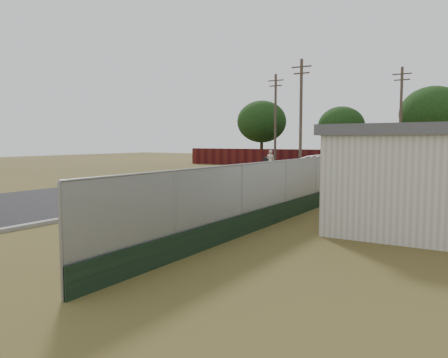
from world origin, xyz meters
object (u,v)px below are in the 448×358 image
Objects in this scene: pedestrian at (271,161)px; mailbox at (214,178)px; fire_hydrant at (175,220)px; pickup_truck at (329,166)px; trash_bin at (268,163)px.

mailbox is at bearing 99.13° from pedestrian.
mailbox is (-3.86, 7.95, 0.42)m from fire_hydrant.
mailbox is at bearing -163.05° from pickup_truck.
pedestrian is 4.99m from trash_bin.
pickup_truck is at bearing 148.13° from pedestrian.
fire_hydrant is at bearing -64.12° from mailbox.
pedestrian is (-4.64, 15.88, 0.09)m from mailbox.
trash_bin is at bearing 109.18° from mailbox.
mailbox is 1.01× the size of trash_bin.
pedestrian is at bearing 109.62° from fire_hydrant.
pedestrian is 1.77× the size of trash_bin.
pedestrian is at bearing -61.15° from trash_bin.
pickup_truck is 5.62× the size of trash_bin.
pickup_truck is at bearing 96.84° from fire_hydrant.
mailbox is 21.44m from trash_bin.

